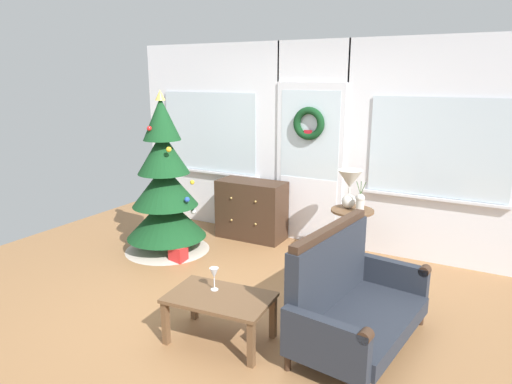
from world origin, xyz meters
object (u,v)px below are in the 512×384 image
Objects in this scene: wine_glass at (214,274)px; gift_box at (178,254)px; christmas_tree at (165,193)px; side_table at (352,226)px; dresser_cabinet at (252,210)px; settee_sofa at (350,299)px; flower_vase at (360,202)px; coffee_table at (220,303)px; table_lamp at (350,184)px.

wine_glass is 1.10× the size of gift_box.
christmas_tree is at bearing 147.10° from gift_box.
christmas_tree is at bearing -163.36° from side_table.
dresser_cabinet is 2.41m from wine_glass.
settee_sofa is 8.09× the size of gift_box.
flower_vase is at bearing 14.53° from christmas_tree.
coffee_table is 4.53× the size of wine_glass.
coffee_table is 0.23m from wine_glass.
table_lamp reaches higher than gift_box.
side_table reaches higher than gift_box.
table_lamp is at bearing 79.52° from coffee_table.
flower_vase is at bearing 71.42° from wine_glass.
table_lamp reaches higher than wine_glass.
side_table is 0.75× the size of coffee_table.
settee_sofa reaches higher than wine_glass.
dresser_cabinet is at bearing 168.43° from flower_vase.
gift_box is at bearing -32.90° from christmas_tree.
side_table is (1.45, -0.26, 0.08)m from dresser_cabinet.
christmas_tree reaches higher than side_table.
dresser_cabinet reaches higher than wine_glass.
christmas_tree is 5.62× the size of flower_vase.
christmas_tree is 2.23× the size of coffee_table.
flower_vase reaches higher than coffee_table.
side_table is at bearing -33.69° from table_lamp.
flower_vase is 2.11m from coffee_table.
coffee_table is at bearing -102.30° from side_table.
dresser_cabinet is 1.03× the size of coffee_table.
side_table is 1.51× the size of table_lamp.
coffee_table is (1.71, -1.40, -0.39)m from christmas_tree.
gift_box is at bearing 138.87° from wine_glass.
gift_box is (-0.36, -1.13, -0.30)m from dresser_cabinet.
christmas_tree is at bearing -161.91° from table_lamp.
table_lamp is at bearing -8.88° from dresser_cabinet.
coffee_table is 1.81m from gift_box.
dresser_cabinet is 5.11× the size of gift_box.
flower_vase is 2.18m from gift_box.
dresser_cabinet is 1.63m from flower_vase.
side_table is 1.90× the size of flower_vase.
gift_box is at bearing 139.15° from coffee_table.
dresser_cabinet is 1.51m from table_lamp.
christmas_tree is 2.81m from settee_sofa.
wine_glass is at bearing -41.13° from gift_box.
settee_sofa is 1.05m from coffee_table.
christmas_tree is at bearing 140.65° from coffee_table.
flower_vase reaches higher than wine_glass.
settee_sofa is 1.62× the size of coffee_table.
christmas_tree reaches higher than flower_vase.
table_lamp is (2.10, 0.68, 0.21)m from christmas_tree.
christmas_tree is 2.33m from flower_vase.
settee_sofa is 2.16× the size of side_table.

